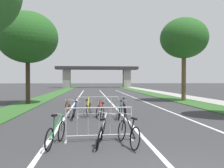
{
  "coord_description": "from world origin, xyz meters",
  "views": [
    {
      "loc": [
        -1.72,
        -3.98,
        1.88
      ],
      "look_at": [
        0.57,
        21.52,
        1.49
      ],
      "focal_mm": 38.42,
      "sensor_mm": 36.0,
      "label": 1
    }
  ],
  "objects_px": {
    "tree_right_maple_mid": "(184,38)",
    "crowd_barrier_nearest": "(99,124)",
    "tree_left_pine_far": "(28,38)",
    "bicycle_purple_0": "(125,109)",
    "crowd_barrier_second": "(98,107)",
    "bicycle_silver_4": "(101,133)",
    "bicycle_red_2": "(100,112)",
    "bicycle_teal_8": "(120,111)",
    "bicycle_orange_7": "(68,109)",
    "bicycle_green_6": "(56,133)",
    "bicycle_blue_3": "(74,112)",
    "bicycle_yellow_5": "(89,109)",
    "bicycle_black_1": "(128,133)"
  },
  "relations": [
    {
      "from": "bicycle_purple_0",
      "to": "tree_right_maple_mid",
      "type": "bearing_deg",
      "value": 56.38
    },
    {
      "from": "bicycle_red_2",
      "to": "bicycle_teal_8",
      "type": "bearing_deg",
      "value": -13.67
    },
    {
      "from": "bicycle_orange_7",
      "to": "bicycle_teal_8",
      "type": "xyz_separation_m",
      "value": [
        2.65,
        -0.92,
        -0.02
      ]
    },
    {
      "from": "crowd_barrier_nearest",
      "to": "bicycle_red_2",
      "type": "distance_m",
      "value": 4.34
    },
    {
      "from": "crowd_barrier_nearest",
      "to": "bicycle_silver_4",
      "type": "relative_size",
      "value": 1.28
    },
    {
      "from": "bicycle_purple_0",
      "to": "crowd_barrier_second",
      "type": "bearing_deg",
      "value": -157.99
    },
    {
      "from": "crowd_barrier_nearest",
      "to": "bicycle_teal_8",
      "type": "xyz_separation_m",
      "value": [
        1.2,
        4.28,
        -0.15
      ]
    },
    {
      "from": "bicycle_red_2",
      "to": "tree_left_pine_far",
      "type": "bearing_deg",
      "value": 114.79
    },
    {
      "from": "bicycle_black_1",
      "to": "bicycle_silver_4",
      "type": "distance_m",
      "value": 0.77
    },
    {
      "from": "tree_right_maple_mid",
      "to": "bicycle_yellow_5",
      "type": "relative_size",
      "value": 4.37
    },
    {
      "from": "bicycle_orange_7",
      "to": "bicycle_silver_4",
      "type": "bearing_deg",
      "value": 91.85
    },
    {
      "from": "tree_left_pine_far",
      "to": "bicycle_black_1",
      "type": "height_order",
      "value": "tree_left_pine_far"
    },
    {
      "from": "bicycle_red_2",
      "to": "crowd_barrier_nearest",
      "type": "bearing_deg",
      "value": -103.07
    },
    {
      "from": "crowd_barrier_nearest",
      "to": "bicycle_blue_3",
      "type": "xyz_separation_m",
      "value": [
        -1.06,
        4.37,
        -0.16
      ]
    },
    {
      "from": "tree_right_maple_mid",
      "to": "crowd_barrier_nearest",
      "type": "bearing_deg",
      "value": -120.88
    },
    {
      "from": "bicycle_red_2",
      "to": "bicycle_silver_4",
      "type": "distance_m",
      "value": 4.78
    },
    {
      "from": "crowd_barrier_second",
      "to": "bicycle_red_2",
      "type": "height_order",
      "value": "crowd_barrier_second"
    },
    {
      "from": "crowd_barrier_nearest",
      "to": "bicycle_green_6",
      "type": "bearing_deg",
      "value": -160.93
    },
    {
      "from": "tree_left_pine_far",
      "to": "bicycle_green_6",
      "type": "distance_m",
      "value": 13.85
    },
    {
      "from": "bicycle_purple_0",
      "to": "bicycle_yellow_5",
      "type": "distance_m",
      "value": 1.88
    },
    {
      "from": "bicycle_red_2",
      "to": "bicycle_yellow_5",
      "type": "relative_size",
      "value": 0.92
    },
    {
      "from": "bicycle_red_2",
      "to": "bicycle_silver_4",
      "type": "relative_size",
      "value": 0.96
    },
    {
      "from": "tree_right_maple_mid",
      "to": "crowd_barrier_second",
      "type": "height_order",
      "value": "tree_right_maple_mid"
    },
    {
      "from": "bicycle_purple_0",
      "to": "bicycle_green_6",
      "type": "height_order",
      "value": "bicycle_purple_0"
    },
    {
      "from": "crowd_barrier_second",
      "to": "bicycle_black_1",
      "type": "height_order",
      "value": "crowd_barrier_second"
    },
    {
      "from": "bicycle_silver_4",
      "to": "bicycle_yellow_5",
      "type": "bearing_deg",
      "value": 102.73
    },
    {
      "from": "bicycle_yellow_5",
      "to": "tree_left_pine_far",
      "type": "bearing_deg",
      "value": 133.82
    },
    {
      "from": "tree_left_pine_far",
      "to": "crowd_barrier_nearest",
      "type": "xyz_separation_m",
      "value": [
        5.16,
        -11.93,
        -4.71
      ]
    },
    {
      "from": "bicycle_green_6",
      "to": "bicycle_blue_3",
      "type": "bearing_deg",
      "value": 98.36
    },
    {
      "from": "crowd_barrier_nearest",
      "to": "crowd_barrier_second",
      "type": "xyz_separation_m",
      "value": [
        0.12,
        4.73,
        0.0
      ]
    },
    {
      "from": "crowd_barrier_nearest",
      "to": "bicycle_blue_3",
      "type": "height_order",
      "value": "crowd_barrier_nearest"
    },
    {
      "from": "bicycle_purple_0",
      "to": "bicycle_yellow_5",
      "type": "relative_size",
      "value": 1.03
    },
    {
      "from": "crowd_barrier_second",
      "to": "bicycle_red_2",
      "type": "bearing_deg",
      "value": -78.15
    },
    {
      "from": "tree_left_pine_far",
      "to": "crowd_barrier_second",
      "type": "relative_size",
      "value": 3.44
    },
    {
      "from": "tree_right_maple_mid",
      "to": "bicycle_yellow_5",
      "type": "distance_m",
      "value": 13.07
    },
    {
      "from": "crowd_barrier_second",
      "to": "tree_right_maple_mid",
      "type": "bearing_deg",
      "value": 47.94
    },
    {
      "from": "bicycle_orange_7",
      "to": "bicycle_black_1",
      "type": "bearing_deg",
      "value": 98.48
    },
    {
      "from": "bicycle_blue_3",
      "to": "bicycle_yellow_5",
      "type": "xyz_separation_m",
      "value": [
        0.71,
        0.88,
        0.02
      ]
    },
    {
      "from": "crowd_barrier_second",
      "to": "bicycle_silver_4",
      "type": "bearing_deg",
      "value": -90.7
    },
    {
      "from": "tree_right_maple_mid",
      "to": "bicycle_blue_3",
      "type": "distance_m",
      "value": 14.11
    },
    {
      "from": "bicycle_red_2",
      "to": "bicycle_orange_7",
      "type": "relative_size",
      "value": 0.9
    },
    {
      "from": "bicycle_black_1",
      "to": "bicycle_red_2",
      "type": "xyz_separation_m",
      "value": [
        -0.62,
        4.89,
        -0.02
      ]
    },
    {
      "from": "bicycle_yellow_5",
      "to": "bicycle_orange_7",
      "type": "relative_size",
      "value": 0.98
    },
    {
      "from": "bicycle_blue_3",
      "to": "bicycle_purple_0",
      "type": "bearing_deg",
      "value": 17.53
    },
    {
      "from": "bicycle_yellow_5",
      "to": "bicycle_teal_8",
      "type": "distance_m",
      "value": 1.82
    },
    {
      "from": "tree_right_maple_mid",
      "to": "tree_left_pine_far",
      "type": "bearing_deg",
      "value": -172.67
    },
    {
      "from": "bicycle_black_1",
      "to": "bicycle_red_2",
      "type": "relative_size",
      "value": 1.08
    },
    {
      "from": "bicycle_teal_8",
      "to": "bicycle_purple_0",
      "type": "bearing_deg",
      "value": 80.47
    },
    {
      "from": "crowd_barrier_nearest",
      "to": "bicycle_orange_7",
      "type": "bearing_deg",
      "value": 105.62
    },
    {
      "from": "bicycle_purple_0",
      "to": "bicycle_yellow_5",
      "type": "height_order",
      "value": "bicycle_purple_0"
    }
  ]
}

